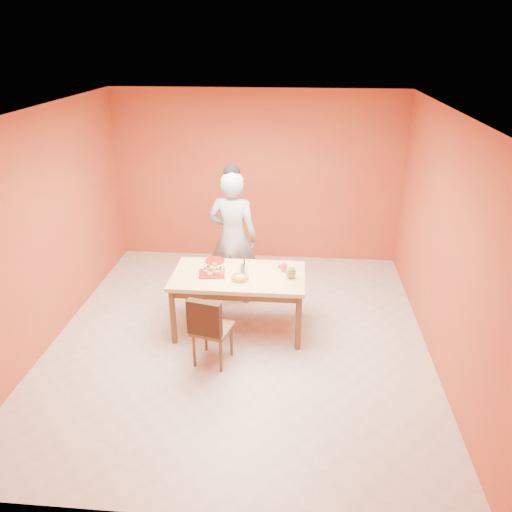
# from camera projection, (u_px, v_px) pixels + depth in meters

# --- Properties ---
(floor) EXTENTS (5.00, 5.00, 0.00)m
(floor) POSITION_uv_depth(u_px,v_px,m) (240.00, 338.00, 6.12)
(floor) COLOR beige
(floor) RESTS_ON ground
(ceiling) EXTENTS (5.00, 5.00, 0.00)m
(ceiling) POSITION_uv_depth(u_px,v_px,m) (236.00, 112.00, 5.02)
(ceiling) COLOR white
(ceiling) RESTS_ON wall_back
(wall_back) EXTENTS (4.50, 0.00, 4.50)m
(wall_back) POSITION_uv_depth(u_px,v_px,m) (257.00, 177.00, 7.85)
(wall_back) COLOR #B8582A
(wall_back) RESTS_ON floor
(wall_left) EXTENTS (0.00, 5.00, 5.00)m
(wall_left) POSITION_uv_depth(u_px,v_px,m) (45.00, 230.00, 5.75)
(wall_left) COLOR #B8582A
(wall_left) RESTS_ON floor
(wall_right) EXTENTS (0.00, 5.00, 5.00)m
(wall_right) POSITION_uv_depth(u_px,v_px,m) (444.00, 243.00, 5.39)
(wall_right) COLOR #B8582A
(wall_right) RESTS_ON floor
(dining_table) EXTENTS (1.60, 0.90, 0.76)m
(dining_table) POSITION_uv_depth(u_px,v_px,m) (239.00, 281.00, 6.07)
(dining_table) COLOR #E8D079
(dining_table) RESTS_ON floor
(dining_chair) EXTENTS (0.49, 0.55, 0.87)m
(dining_chair) POSITION_uv_depth(u_px,v_px,m) (212.00, 328.00, 5.51)
(dining_chair) COLOR brown
(dining_chair) RESTS_ON floor
(pastry_pile) EXTENTS (0.28, 0.28, 0.09)m
(pastry_pile) POSITION_uv_depth(u_px,v_px,m) (212.00, 269.00, 6.02)
(pastry_pile) COLOR tan
(pastry_pile) RESTS_ON pastry_platter
(person) EXTENTS (0.73, 0.54, 1.84)m
(person) POSITION_uv_depth(u_px,v_px,m) (233.00, 238.00, 6.67)
(person) COLOR gray
(person) RESTS_ON floor
(pastry_platter) EXTENTS (0.35, 0.35, 0.02)m
(pastry_platter) POSITION_uv_depth(u_px,v_px,m) (212.00, 273.00, 6.05)
(pastry_platter) COLOR maroon
(pastry_platter) RESTS_ON dining_table
(red_dinner_plate) EXTENTS (0.31, 0.31, 0.02)m
(red_dinner_plate) POSITION_uv_depth(u_px,v_px,m) (215.00, 261.00, 6.37)
(red_dinner_plate) COLOR maroon
(red_dinner_plate) RESTS_ON dining_table
(white_cake_plate) EXTENTS (0.34, 0.34, 0.01)m
(white_cake_plate) POSITION_uv_depth(u_px,v_px,m) (240.00, 280.00, 5.87)
(white_cake_plate) COLOR white
(white_cake_plate) RESTS_ON dining_table
(sponge_cake) EXTENTS (0.27, 0.27, 0.05)m
(sponge_cake) POSITION_uv_depth(u_px,v_px,m) (240.00, 278.00, 5.85)
(sponge_cake) COLOR gold
(sponge_cake) RESTS_ON white_cake_plate
(cake_server) EXTENTS (0.08, 0.27, 0.01)m
(cake_server) POSITION_uv_depth(u_px,v_px,m) (243.00, 269.00, 6.00)
(cake_server) COLOR silver
(cake_server) RESTS_ON sponge_cake
(egg_ornament) EXTENTS (0.14, 0.11, 0.16)m
(egg_ornament) POSITION_uv_depth(u_px,v_px,m) (291.00, 272.00, 5.90)
(egg_ornament) COLOR olive
(egg_ornament) RESTS_ON dining_table
(magenta_glass) EXTENTS (0.09, 0.09, 0.10)m
(magenta_glass) POSITION_uv_depth(u_px,v_px,m) (284.00, 268.00, 6.08)
(magenta_glass) COLOR #D82060
(magenta_glass) RESTS_ON dining_table
(checker_tin) EXTENTS (0.11, 0.11, 0.03)m
(checker_tin) POSITION_uv_depth(u_px,v_px,m) (282.00, 266.00, 6.20)
(checker_tin) COLOR #3D1E10
(checker_tin) RESTS_ON dining_table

